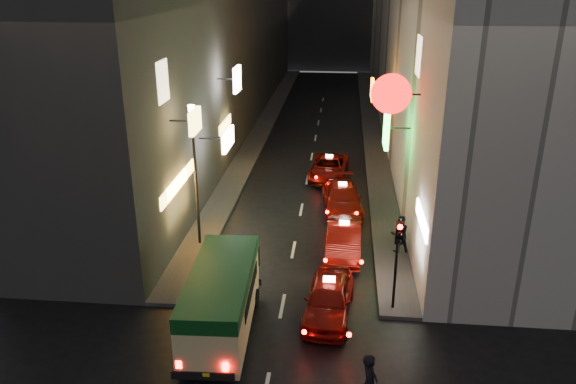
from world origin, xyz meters
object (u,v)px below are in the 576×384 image
(lamp_post, at_px, (195,167))
(traffic_light, at_px, (398,246))
(pedestrian_crossing, at_px, (369,380))
(minibus, at_px, (221,295))
(taxi_near, at_px, (329,295))

(lamp_post, bearing_deg, traffic_light, -28.91)
(lamp_post, bearing_deg, pedestrian_crossing, -53.06)
(minibus, xyz_separation_m, lamp_post, (-2.38, 6.35, 2.22))
(minibus, height_order, taxi_near, minibus)
(taxi_near, height_order, pedestrian_crossing, pedestrian_crossing)
(lamp_post, bearing_deg, minibus, -69.49)
(traffic_light, xyz_separation_m, lamp_post, (-8.20, 4.53, 1.04))
(pedestrian_crossing, bearing_deg, lamp_post, 36.45)
(taxi_near, xyz_separation_m, pedestrian_crossing, (1.25, -4.61, 0.26))
(pedestrian_crossing, bearing_deg, traffic_light, -12.49)
(traffic_light, bearing_deg, taxi_near, -170.96)
(minibus, distance_m, traffic_light, 6.22)
(minibus, bearing_deg, pedestrian_crossing, -33.43)
(minibus, relative_size, taxi_near, 1.09)
(minibus, xyz_separation_m, traffic_light, (5.82, 1.83, 1.19))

